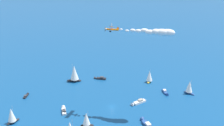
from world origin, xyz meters
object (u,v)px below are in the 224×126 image
Objects in this scene: sailboat_near_centre at (74,73)px; motorboat_outer_ring_a at (100,78)px; motorboat_far_port at (64,110)px; motorboat_offshore at (26,96)px; sailboat_inshore at (149,76)px; motorboat_outer_ring_e at (138,102)px; motorboat_trailing at (165,92)px; motorboat_ahead at (146,124)px; sailboat_outer_ring_c at (12,115)px; biplane_lead at (111,29)px; wingwalker_lead at (112,25)px; sailboat_mid_cluster at (189,87)px; sailboat_far_stbd at (86,119)px.

sailboat_near_centre is 17.25m from motorboat_outer_ring_a.
motorboat_offshore is at bearing 105.16° from motorboat_far_port.
sailboat_inshore reaches higher than motorboat_outer_ring_e.
motorboat_trailing is at bearing -6.59° from motorboat_outer_ring_e.
motorboat_far_port is 43.45m from motorboat_ahead.
motorboat_ahead is 1.11× the size of sailboat_outer_ring_c.
wingwalker_lead is at bearing 36.30° from biplane_lead.
motorboat_outer_ring_e is at bearing -24.76° from sailboat_outer_ring_c.
motorboat_outer_ring_e is 5.20× the size of wingwalker_lead.
sailboat_near_centre is 54.81m from biplane_lead.
motorboat_far_port is 0.88× the size of sailboat_mid_cluster.
sailboat_mid_cluster reaches higher than motorboat_offshore.
motorboat_outer_ring_a is 4.20× the size of wingwalker_lead.
motorboat_offshore is 0.69× the size of motorboat_outer_ring_a.
sailboat_inshore reaches higher than motorboat_ahead.
motorboat_offshore is (-32.73, 1.43, -5.18)m from sailboat_near_centre.
sailboat_far_stbd is 44.62m from biplane_lead.
sailboat_outer_ring_c is at bearing 171.32° from sailboat_inshore.
sailboat_far_stbd is 36.38m from sailboat_outer_ring_c.
motorboat_offshore is (-7.74, 28.55, -0.17)m from motorboat_far_port.
sailboat_near_centre reaches higher than sailboat_far_stbd.
sailboat_outer_ring_c is at bearing 156.30° from biplane_lead.
motorboat_ahead reaches higher than motorboat_outer_ring_a.
motorboat_far_port is at bearing 121.93° from motorboat_ahead.
sailboat_outer_ring_c reaches higher than motorboat_ahead.
motorboat_ahead is at bearing -106.40° from motorboat_outer_ring_a.
motorboat_ahead reaches higher than motorboat_outer_ring_e.
sailboat_near_centre reaches higher than sailboat_mid_cluster.
wingwalker_lead is at bearing -53.94° from motorboat_offshore.
sailboat_near_centre is at bearing 137.42° from sailboat_inshore.
sailboat_inshore is 26.62m from sailboat_mid_cluster.
motorboat_far_port is 49.26m from biplane_lead.
sailboat_mid_cluster is (10.39, -9.20, 3.55)m from motorboat_trailing.
sailboat_far_stbd is (-24.00, -45.89, -1.84)m from sailboat_near_centre.
wingwalker_lead reaches higher than motorboat_outer_ring_e.
wingwalker_lead reaches higher than sailboat_near_centre.
motorboat_outer_ring_e is (9.96, -47.22, -4.92)m from sailboat_near_centre.
sailboat_inshore reaches higher than motorboat_trailing.
motorboat_trailing is 44.89m from motorboat_outer_ring_a.
sailboat_mid_cluster is at bearing -25.54° from motorboat_far_port.
sailboat_mid_cluster is (74.15, -60.28, 3.68)m from motorboat_offshore.
motorboat_ahead is 48.38m from biplane_lead.
motorboat_outer_ring_a is at bearing 130.48° from sailboat_inshore.
sailboat_far_stbd is at bearing -45.72° from sailboat_outer_ring_c.
motorboat_ahead is at bearing -173.25° from sailboat_mid_cluster.
sailboat_outer_ring_c is at bearing 156.86° from wingwalker_lead.
motorboat_ahead is 5.62× the size of wingwalker_lead.
sailboat_near_centre is at bearing 85.46° from biplane_lead.
motorboat_far_port reaches higher than motorboat_outer_ring_a.
motorboat_ahead reaches higher than motorboat_far_port.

